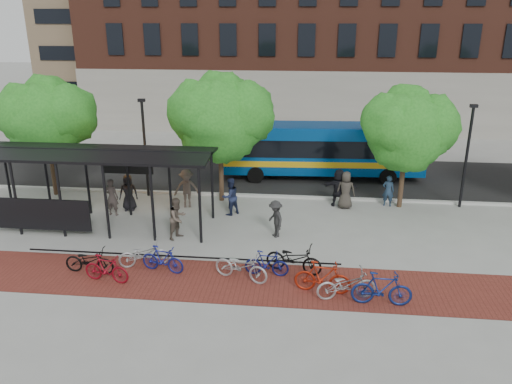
# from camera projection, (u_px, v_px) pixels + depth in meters

# --- Properties ---
(ground) EXTENTS (160.00, 160.00, 0.00)m
(ground) POSITION_uv_depth(u_px,v_px,m) (275.00, 228.00, 22.47)
(ground) COLOR #9E9E99
(ground) RESTS_ON ground
(asphalt_street) EXTENTS (160.00, 8.00, 0.01)m
(asphalt_street) POSITION_uv_depth(u_px,v_px,m) (284.00, 175.00, 29.97)
(asphalt_street) COLOR black
(asphalt_street) RESTS_ON ground
(curb) EXTENTS (160.00, 0.25, 0.12)m
(curb) POSITION_uv_depth(u_px,v_px,m) (280.00, 196.00, 26.20)
(curb) COLOR #B7B7B2
(curb) RESTS_ON ground
(brick_strip) EXTENTS (24.00, 3.00, 0.01)m
(brick_strip) POSITION_uv_depth(u_px,v_px,m) (210.00, 281.00, 17.98)
(brick_strip) COLOR maroon
(brick_strip) RESTS_ON ground
(bike_rack_rail) EXTENTS (12.00, 0.05, 0.95)m
(bike_rack_rail) POSITION_uv_depth(u_px,v_px,m) (181.00, 267.00, 18.95)
(bike_rack_rail) COLOR black
(bike_rack_rail) RESTS_ON ground
(building_brick) EXTENTS (55.00, 14.00, 20.00)m
(building_brick) POSITION_uv_depth(u_px,v_px,m) (414.00, 4.00, 42.54)
(building_brick) COLOR brown
(building_brick) RESTS_ON ground
(bus_shelter) EXTENTS (10.60, 3.07, 3.60)m
(bus_shelter) POSITION_uv_depth(u_px,v_px,m) (90.00, 162.00, 21.83)
(bus_shelter) COLOR black
(bus_shelter) RESTS_ON ground
(tree_a) EXTENTS (4.90, 4.00, 6.18)m
(tree_a) POSITION_uv_depth(u_px,v_px,m) (47.00, 115.00, 25.37)
(tree_a) COLOR #382619
(tree_a) RESTS_ON ground
(tree_b) EXTENTS (5.15, 4.20, 6.47)m
(tree_b) POSITION_uv_depth(u_px,v_px,m) (222.00, 115.00, 24.41)
(tree_b) COLOR #382619
(tree_b) RESTS_ON ground
(tree_c) EXTENTS (4.66, 3.80, 5.92)m
(tree_c) POSITION_uv_depth(u_px,v_px,m) (409.00, 127.00, 23.67)
(tree_c) COLOR #382619
(tree_c) RESTS_ON ground
(lamp_post_left) EXTENTS (0.35, 0.20, 5.12)m
(lamp_post_left) POSITION_uv_depth(u_px,v_px,m) (145.00, 145.00, 25.62)
(lamp_post_left) COLOR black
(lamp_post_left) RESTS_ON ground
(lamp_post_right) EXTENTS (0.35, 0.20, 5.12)m
(lamp_post_right) POSITION_uv_depth(u_px,v_px,m) (467.00, 154.00, 24.05)
(lamp_post_right) COLOR black
(lamp_post_right) RESTS_ON ground
(bus) EXTENTS (11.77, 3.25, 3.14)m
(bus) POSITION_uv_depth(u_px,v_px,m) (321.00, 147.00, 28.96)
(bus) COLOR navy
(bus) RESTS_ON ground
(bike_0) EXTENTS (1.93, 0.77, 1.00)m
(bike_0) POSITION_uv_depth(u_px,v_px,m) (89.00, 261.00, 18.38)
(bike_0) COLOR black
(bike_0) RESTS_ON ground
(bike_1) EXTENTS (1.80, 0.78, 1.05)m
(bike_1) POSITION_uv_depth(u_px,v_px,m) (106.00, 269.00, 17.75)
(bike_1) COLOR maroon
(bike_1) RESTS_ON ground
(bike_2) EXTENTS (2.01, 1.24, 1.00)m
(bike_2) POSITION_uv_depth(u_px,v_px,m) (144.00, 254.00, 18.89)
(bike_2) COLOR #9D9DA0
(bike_2) RESTS_ON ground
(bike_3) EXTENTS (1.78, 0.87, 1.03)m
(bike_3) POSITION_uv_depth(u_px,v_px,m) (163.00, 259.00, 18.45)
(bike_3) COLOR navy
(bike_3) RESTS_ON ground
(bike_6) EXTENTS (2.21, 1.38, 1.10)m
(bike_6) POSITION_uv_depth(u_px,v_px,m) (241.00, 266.00, 17.87)
(bike_6) COLOR #A5A4A7
(bike_6) RESTS_ON ground
(bike_7) EXTENTS (1.66, 0.57, 0.98)m
(bike_7) POSITION_uv_depth(u_px,v_px,m) (267.00, 263.00, 18.19)
(bike_7) COLOR navy
(bike_7) RESTS_ON ground
(bike_8) EXTENTS (2.26, 1.27, 1.12)m
(bike_8) POSITION_uv_depth(u_px,v_px,m) (294.00, 258.00, 18.41)
(bike_8) COLOR black
(bike_8) RESTS_ON ground
(bike_9) EXTENTS (2.00, 0.79, 1.17)m
(bike_9) POSITION_uv_depth(u_px,v_px,m) (322.00, 277.00, 17.04)
(bike_9) COLOR #9F220E
(bike_9) RESTS_ON ground
(bike_10) EXTENTS (2.13, 1.13, 1.07)m
(bike_10) POSITION_uv_depth(u_px,v_px,m) (346.00, 285.00, 16.67)
(bike_10) COLOR #959597
(bike_10) RESTS_ON ground
(bike_11) EXTENTS (1.99, 0.60, 1.19)m
(bike_11) POSITION_uv_depth(u_px,v_px,m) (382.00, 289.00, 16.29)
(bike_11) COLOR navy
(bike_11) RESTS_ON ground
(pedestrian_0) EXTENTS (0.98, 0.74, 1.81)m
(pedestrian_0) POSITION_uv_depth(u_px,v_px,m) (128.00, 192.00, 24.28)
(pedestrian_0) COLOR black
(pedestrian_0) RESTS_ON ground
(pedestrian_1) EXTENTS (0.69, 0.48, 1.80)m
(pedestrian_1) POSITION_uv_depth(u_px,v_px,m) (112.00, 197.00, 23.64)
(pedestrian_1) COLOR #433935
(pedestrian_1) RESTS_ON ground
(pedestrian_2) EXTENTS (1.12, 1.11, 1.82)m
(pedestrian_2) POSITION_uv_depth(u_px,v_px,m) (230.00, 196.00, 23.71)
(pedestrian_2) COLOR #1B2341
(pedestrian_2) RESTS_ON ground
(pedestrian_3) EXTENTS (1.38, 0.98, 1.95)m
(pedestrian_3) POSITION_uv_depth(u_px,v_px,m) (187.00, 188.00, 24.64)
(pedestrian_3) COLOR #4D4139
(pedestrian_3) RESTS_ON ground
(pedestrian_5) EXTENTS (1.86, 0.89, 1.92)m
(pedestrian_5) POSITION_uv_depth(u_px,v_px,m) (339.00, 188.00, 24.76)
(pedestrian_5) COLOR black
(pedestrian_5) RESTS_ON ground
(pedestrian_6) EXTENTS (0.97, 0.68, 1.87)m
(pedestrian_6) POSITION_uv_depth(u_px,v_px,m) (346.00, 190.00, 24.50)
(pedestrian_6) COLOR #37322C
(pedestrian_6) RESTS_ON ground
(pedestrian_7) EXTENTS (0.65, 0.50, 1.60)m
(pedestrian_7) POSITION_uv_depth(u_px,v_px,m) (388.00, 191.00, 24.83)
(pedestrian_7) COLOR #20354C
(pedestrian_7) RESTS_ON ground
(pedestrian_8) EXTENTS (1.03, 1.11, 1.82)m
(pedestrian_8) POSITION_uv_depth(u_px,v_px,m) (178.00, 218.00, 21.16)
(pedestrian_8) COLOR brown
(pedestrian_8) RESTS_ON ground
(pedestrian_9) EXTENTS (1.04, 1.22, 1.64)m
(pedestrian_9) POSITION_uv_depth(u_px,v_px,m) (275.00, 219.00, 21.34)
(pedestrian_9) COLOR #272727
(pedestrian_9) RESTS_ON ground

